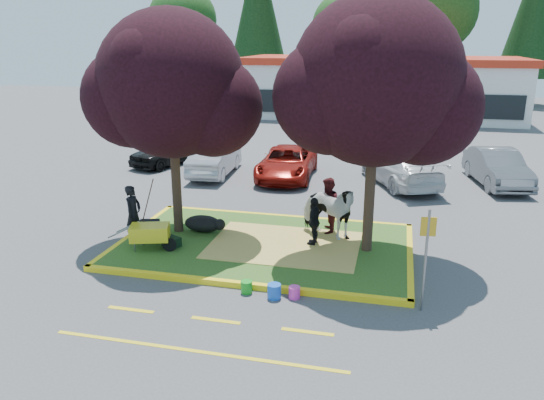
% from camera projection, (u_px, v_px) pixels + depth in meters
% --- Properties ---
extents(ground, '(90.00, 90.00, 0.00)m').
position_uv_depth(ground, '(264.00, 248.00, 15.28)').
color(ground, '#424244').
rests_on(ground, ground).
extents(median_island, '(8.00, 5.00, 0.15)m').
position_uv_depth(median_island, '(264.00, 246.00, 15.26)').
color(median_island, '#2A5019').
rests_on(median_island, ground).
extents(curb_near, '(8.30, 0.16, 0.15)m').
position_uv_depth(curb_near, '(238.00, 284.00, 12.86)').
color(curb_near, yellow).
rests_on(curb_near, ground).
extents(curb_far, '(8.30, 0.16, 0.15)m').
position_uv_depth(curb_far, '(283.00, 217.00, 17.66)').
color(curb_far, yellow).
rests_on(curb_far, ground).
extents(curb_left, '(0.16, 5.30, 0.15)m').
position_uv_depth(curb_left, '(135.00, 234.00, 16.17)').
color(curb_left, yellow).
rests_on(curb_left, ground).
extents(curb_right, '(0.16, 5.30, 0.15)m').
position_uv_depth(curb_right, '(410.00, 259.00, 14.35)').
color(curb_right, yellow).
rests_on(curb_right, ground).
extents(straw_bedding, '(4.20, 3.00, 0.01)m').
position_uv_depth(straw_bedding, '(284.00, 245.00, 15.10)').
color(straw_bedding, '#D3BF57').
rests_on(straw_bedding, median_island).
extents(tree_purple_left, '(5.06, 4.20, 6.51)m').
position_uv_depth(tree_purple_left, '(172.00, 91.00, 14.97)').
color(tree_purple_left, black).
rests_on(tree_purple_left, median_island).
extents(tree_purple_right, '(5.30, 4.40, 6.82)m').
position_uv_depth(tree_purple_right, '(376.00, 89.00, 13.45)').
color(tree_purple_right, black).
rests_on(tree_purple_right, median_island).
extents(fire_lane_stripe_a, '(1.10, 0.12, 0.01)m').
position_uv_depth(fire_lane_stripe_a, '(131.00, 310.00, 11.82)').
color(fire_lane_stripe_a, yellow).
rests_on(fire_lane_stripe_a, ground).
extents(fire_lane_stripe_b, '(1.10, 0.12, 0.01)m').
position_uv_depth(fire_lane_stripe_b, '(216.00, 320.00, 11.38)').
color(fire_lane_stripe_b, yellow).
rests_on(fire_lane_stripe_b, ground).
extents(fire_lane_stripe_c, '(1.10, 0.12, 0.01)m').
position_uv_depth(fire_lane_stripe_c, '(308.00, 332.00, 10.93)').
color(fire_lane_stripe_c, yellow).
rests_on(fire_lane_stripe_c, ground).
extents(fire_lane_long, '(6.00, 0.10, 0.01)m').
position_uv_depth(fire_lane_long, '(195.00, 351.00, 10.26)').
color(fire_lane_long, yellow).
rests_on(fire_lane_long, ground).
extents(retail_building, '(20.40, 8.40, 4.40)m').
position_uv_depth(retail_building, '(381.00, 86.00, 40.17)').
color(retail_building, silver).
rests_on(retail_building, ground).
extents(treeline, '(46.58, 7.80, 14.63)m').
position_uv_depth(treeline, '(380.00, 15.00, 47.67)').
color(treeline, black).
rests_on(treeline, ground).
extents(cow, '(2.13, 1.61, 1.63)m').
position_uv_depth(cow, '(327.00, 211.00, 15.47)').
color(cow, white).
rests_on(cow, median_island).
extents(calf, '(1.16, 0.67, 0.50)m').
position_uv_depth(calf, '(203.00, 224.00, 16.10)').
color(calf, black).
rests_on(calf, median_island).
extents(handler, '(0.45, 0.64, 1.66)m').
position_uv_depth(handler, '(133.00, 214.00, 15.20)').
color(handler, black).
rests_on(handler, median_island).
extents(visitor_a, '(0.72, 0.88, 1.69)m').
position_uv_depth(visitor_a, '(328.00, 206.00, 15.86)').
color(visitor_a, '#431315').
rests_on(visitor_a, median_island).
extents(visitor_b, '(0.42, 0.84, 1.39)m').
position_uv_depth(visitor_b, '(314.00, 221.00, 14.98)').
color(visitor_b, black).
rests_on(visitor_b, median_island).
extents(wheelbarrow, '(1.88, 0.91, 0.71)m').
position_uv_depth(wheelbarrow, '(150.00, 233.00, 14.65)').
color(wheelbarrow, black).
rests_on(wheelbarrow, median_island).
extents(gear_bag_dark, '(0.66, 0.48, 0.30)m').
position_uv_depth(gear_bag_dark, '(150.00, 225.00, 16.27)').
color(gear_bag_dark, black).
rests_on(gear_bag_dark, median_island).
extents(gear_bag_green, '(0.60, 0.50, 0.27)m').
position_uv_depth(gear_bag_green, '(172.00, 241.00, 15.00)').
color(gear_bag_green, black).
rests_on(gear_bag_green, median_island).
extents(sign_post, '(0.33, 0.08, 2.35)m').
position_uv_depth(sign_post, '(426.00, 250.00, 11.39)').
color(sign_post, slate).
rests_on(sign_post, ground).
extents(bucket_green, '(0.36, 0.36, 0.30)m').
position_uv_depth(bucket_green, '(247.00, 287.00, 12.57)').
color(bucket_green, '#17961D').
rests_on(bucket_green, ground).
extents(bucket_pink, '(0.32, 0.32, 0.29)m').
position_uv_depth(bucket_pink, '(294.00, 292.00, 12.32)').
color(bucket_pink, '#F336AF').
rests_on(bucket_pink, ground).
extents(bucket_blue, '(0.42, 0.42, 0.34)m').
position_uv_depth(bucket_blue, '(274.00, 291.00, 12.31)').
color(bucket_blue, blue).
rests_on(bucket_blue, ground).
extents(car_black, '(2.90, 4.36, 1.38)m').
position_uv_depth(car_black, '(168.00, 150.00, 25.16)').
color(car_black, black).
rests_on(car_black, ground).
extents(car_silver, '(1.70, 4.24, 1.37)m').
position_uv_depth(car_silver, '(215.00, 159.00, 23.25)').
color(car_silver, '#A8AAB1').
rests_on(car_silver, ground).
extents(car_red, '(2.41, 4.87, 1.33)m').
position_uv_depth(car_red, '(287.00, 163.00, 22.72)').
color(car_red, maroon).
rests_on(car_red, ground).
extents(car_white, '(3.81, 5.27, 1.42)m').
position_uv_depth(car_white, '(401.00, 168.00, 21.64)').
color(car_white, silver).
rests_on(car_white, ground).
extents(car_grey, '(2.35, 4.67, 1.47)m').
position_uv_depth(car_grey, '(497.00, 167.00, 21.59)').
color(car_grey, '#5B5E63').
rests_on(car_grey, ground).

